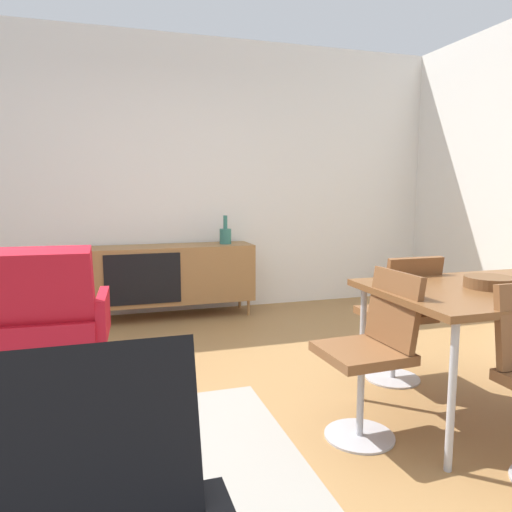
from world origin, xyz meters
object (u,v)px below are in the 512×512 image
Objects in this scene: sideboard at (172,274)px; dining_chair_near_window at (372,348)px; vase_cobalt at (225,235)px; lounge_chair_red at (47,319)px; wooden_bowl_on_table at (489,282)px; dining_chair_back_left at (400,313)px.

sideboard is 1.87× the size of dining_chair_near_window.
sideboard is at bearing -179.80° from vase_cobalt.
lounge_chair_red is at bearing 146.40° from dining_chair_near_window.
dining_chair_near_window is (-0.70, 0.01, -0.30)m from wooden_bowl_on_table.
sideboard is 6.15× the size of wooden_bowl_on_table.
wooden_bowl_on_table is at bearing -0.96° from dining_chair_near_window.
dining_chair_near_window reaches higher than sideboard.
wooden_bowl_on_table is at bearing -74.49° from dining_chair_back_left.
dining_chair_back_left is at bearing -73.07° from vase_cobalt.
vase_cobalt is 0.34× the size of dining_chair_near_window.
dining_chair_back_left is (-0.16, 0.57, -0.30)m from wooden_bowl_on_table.
sideboard is 0.66m from vase_cobalt.
lounge_chair_red reaches higher than wooden_bowl_on_table.
vase_cobalt is 0.30× the size of lounge_chair_red.
dining_chair_back_left is at bearing -60.58° from sideboard.
vase_cobalt reaches higher than wooden_bowl_on_table.
dining_chair_near_window is at bearing -134.09° from dining_chair_back_left.
vase_cobalt reaches higher than dining_chair_back_left.
wooden_bowl_on_table is at bearing -63.27° from sideboard.
lounge_chair_red is at bearing -134.01° from vase_cobalt.
dining_chair_back_left is at bearing 45.91° from dining_chair_near_window.
dining_chair_back_left is (0.54, 0.56, 0.00)m from dining_chair_near_window.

